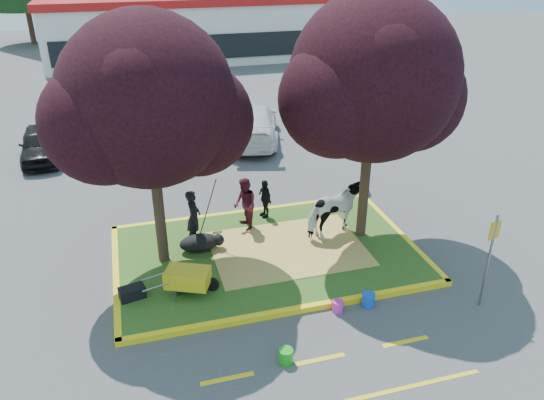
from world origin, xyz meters
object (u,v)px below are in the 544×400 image
object	(u,v)px
bucket_green	(286,356)
car_silver	(137,136)
bucket_pink	(338,306)
handler	(194,217)
wheelbarrow	(188,278)
car_black	(41,144)
sign_post	(490,251)
cow	(338,210)
calf	(199,243)
bucket_blue	(368,300)

from	to	relation	value
bucket_green	car_silver	bearing A→B (deg)	99.64
bucket_pink	handler	bearing A→B (deg)	126.09
wheelbarrow	bucket_pink	distance (m)	3.65
car_black	car_silver	distance (m)	3.75
bucket_pink	car_black	size ratio (longest dim) A/B	0.08
wheelbarrow	sign_post	distance (m)	7.11
cow	bucket_green	world-z (taller)	cow
cow	handler	xyz separation A→B (m)	(-4.05, 0.69, 0.02)
calf	bucket_green	bearing A→B (deg)	-101.36
handler	bucket_pink	size ratio (longest dim) A/B	5.64
bucket_green	bucket_pink	xyz separation A→B (m)	(1.68, 1.27, -0.02)
handler	wheelbarrow	world-z (taller)	handler
handler	bucket_blue	world-z (taller)	handler
car_silver	bucket_pink	bearing A→B (deg)	107.63
sign_post	bucket_pink	size ratio (longest dim) A/B	8.57
bucket_green	car_black	distance (m)	14.83
bucket_pink	calf	bearing A→B (deg)	129.10
bucket_green	bucket_pink	distance (m)	2.11
wheelbarrow	bucket_green	size ratio (longest dim) A/B	5.66
sign_post	car_silver	size ratio (longest dim) A/B	0.61
car_silver	bucket_blue	bearing A→B (deg)	110.94
sign_post	bucket_blue	world-z (taller)	sign_post
car_black	car_silver	xyz separation A→B (m)	(3.74, -0.21, 0.04)
cow	car_black	distance (m)	12.77
wheelbarrow	car_silver	bearing A→B (deg)	117.57
handler	sign_post	bearing A→B (deg)	-112.99
handler	bucket_blue	bearing A→B (deg)	-123.74
bucket_green	bucket_pink	world-z (taller)	bucket_green
cow	car_silver	distance (m)	10.31
calf	car_silver	xyz separation A→B (m)	(-1.19, 8.67, 0.28)
wheelbarrow	bucket_green	bearing A→B (deg)	-34.62
bucket_pink	wheelbarrow	bearing A→B (deg)	156.64
cow	sign_post	distance (m)	4.46
bucket_blue	car_black	size ratio (longest dim) A/B	0.09
cow	handler	bearing A→B (deg)	60.10
sign_post	bucket_green	xyz separation A→B (m)	(-5.09, -0.57, -1.36)
wheelbarrow	bucket_blue	distance (m)	4.37
cow	bucket_blue	world-z (taller)	cow
cow	sign_post	size ratio (longest dim) A/B	0.76
cow	car_black	size ratio (longest dim) A/B	0.50
wheelbarrow	sign_post	world-z (taller)	sign_post
bucket_green	bucket_blue	size ratio (longest dim) A/B	0.95
bucket_blue	car_silver	size ratio (longest dim) A/B	0.08
sign_post	car_silver	world-z (taller)	sign_post
handler	bucket_blue	size ratio (longest dim) A/B	4.74
cow	sign_post	xyz separation A→B (m)	(2.16, -3.86, 0.58)
handler	car_black	world-z (taller)	handler
cow	bucket_pink	bearing A→B (deg)	138.42
cow	car_black	world-z (taller)	cow
wheelbarrow	bucket_green	distance (m)	3.19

